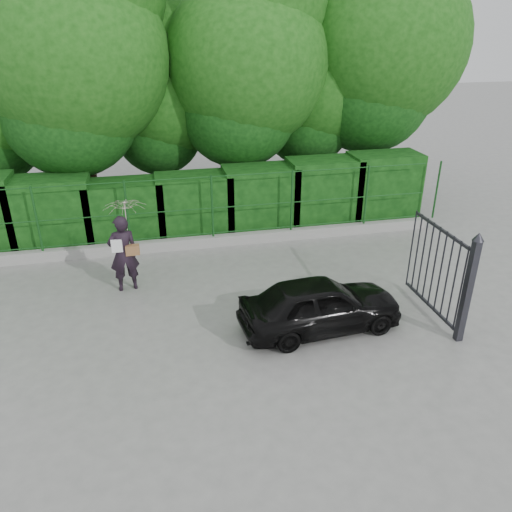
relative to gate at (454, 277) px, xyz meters
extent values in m
plane|color=gray|center=(-4.60, 0.72, -1.19)|extent=(80.00, 80.00, 0.00)
cube|color=#9E9E99|center=(-4.60, 5.22, -1.04)|extent=(14.00, 0.25, 0.30)
cylinder|color=#144618|center=(-8.80, 5.22, 0.01)|extent=(0.06, 0.06, 1.80)
cylinder|color=#144618|center=(-6.50, 5.22, 0.01)|extent=(0.06, 0.06, 1.80)
cylinder|color=#144618|center=(-4.20, 5.22, 0.01)|extent=(0.06, 0.06, 1.80)
cylinder|color=#144618|center=(-1.90, 5.22, 0.01)|extent=(0.06, 0.06, 1.80)
cylinder|color=#144618|center=(0.40, 5.22, 0.01)|extent=(0.06, 0.06, 1.80)
cylinder|color=#144618|center=(2.70, 5.22, 0.01)|extent=(0.06, 0.06, 1.80)
cylinder|color=#144618|center=(-4.60, 5.22, -0.79)|extent=(13.60, 0.03, 0.03)
cylinder|color=#144618|center=(-4.60, 5.22, -0.04)|extent=(13.60, 0.03, 0.03)
cylinder|color=#144618|center=(-4.60, 5.22, 0.86)|extent=(13.60, 0.03, 0.03)
cube|color=black|center=(-8.60, 6.22, -0.18)|extent=(2.20, 1.20, 2.01)
cube|color=black|center=(-6.60, 6.22, -0.30)|extent=(2.20, 1.20, 1.78)
cube|color=black|center=(-4.60, 6.22, -0.26)|extent=(2.20, 1.20, 1.85)
cube|color=black|center=(-2.60, 6.22, -0.20)|extent=(2.20, 1.20, 1.97)
cube|color=black|center=(-0.60, 6.22, -0.14)|extent=(2.20, 1.20, 2.09)
cube|color=black|center=(1.40, 6.22, -0.11)|extent=(2.20, 1.20, 2.15)
cylinder|color=black|center=(-10.10, 8.72, 0.69)|extent=(0.36, 0.36, 3.75)
cylinder|color=black|center=(-7.60, 7.92, 1.06)|extent=(0.36, 0.36, 4.50)
sphere|color=#14470F|center=(-7.60, 7.92, 3.76)|extent=(5.40, 5.40, 5.40)
cylinder|color=black|center=(-5.10, 9.22, 0.44)|extent=(0.36, 0.36, 3.25)
sphere|color=#14470F|center=(-5.10, 9.22, 2.39)|extent=(3.90, 3.90, 3.90)
cylinder|color=black|center=(-2.60, 8.22, 0.94)|extent=(0.36, 0.36, 4.25)
sphere|color=#14470F|center=(-2.60, 8.22, 3.49)|extent=(5.10, 5.10, 5.10)
cylinder|color=black|center=(-0.10, 8.92, 0.56)|extent=(0.36, 0.36, 3.50)
sphere|color=#14470F|center=(-0.10, 8.92, 2.66)|extent=(4.20, 4.20, 4.20)
cylinder|color=black|center=(1.90, 8.52, 1.19)|extent=(0.36, 0.36, 4.75)
sphere|color=#14470F|center=(1.90, 8.52, 4.04)|extent=(5.70, 5.70, 5.70)
cube|color=#24242A|center=(0.00, -0.48, -0.09)|extent=(0.14, 0.14, 2.20)
cone|color=#24242A|center=(0.00, -0.48, 1.09)|extent=(0.22, 0.22, 0.16)
cube|color=#24242A|center=(0.00, 0.67, -1.04)|extent=(0.05, 2.00, 0.06)
cube|color=#24242A|center=(0.00, 0.67, 0.76)|extent=(0.05, 2.00, 0.06)
cylinder|color=#24242A|center=(0.00, -0.28, -0.14)|extent=(0.04, 0.04, 1.90)
cylinder|color=#24242A|center=(0.00, -0.03, -0.14)|extent=(0.04, 0.04, 1.90)
cylinder|color=#24242A|center=(0.00, 0.22, -0.14)|extent=(0.04, 0.04, 1.90)
cylinder|color=#24242A|center=(0.00, 0.47, -0.14)|extent=(0.04, 0.04, 1.90)
cylinder|color=#24242A|center=(0.00, 0.72, -0.14)|extent=(0.04, 0.04, 1.90)
cylinder|color=#24242A|center=(0.00, 0.97, -0.14)|extent=(0.04, 0.04, 1.90)
cylinder|color=#24242A|center=(0.00, 1.22, -0.14)|extent=(0.04, 0.04, 1.90)
cylinder|color=#24242A|center=(0.00, 1.47, -0.14)|extent=(0.04, 0.04, 1.90)
cylinder|color=#24242A|center=(0.00, 1.72, -0.14)|extent=(0.04, 0.04, 1.90)
imported|color=black|center=(-6.59, 3.16, -0.25)|extent=(0.74, 0.54, 1.88)
imported|color=#F5CAD4|center=(-6.44, 3.21, 0.59)|extent=(0.96, 0.98, 0.88)
cube|color=olive|center=(-6.37, 3.08, -0.14)|extent=(0.32, 0.15, 0.24)
cube|color=white|center=(-6.71, 3.04, 0.01)|extent=(0.25, 0.02, 0.32)
imported|color=black|center=(-2.62, 0.54, -0.61)|extent=(3.48, 1.64, 1.15)
camera|label=1|loc=(-5.83, -7.84, 4.71)|focal=35.00mm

